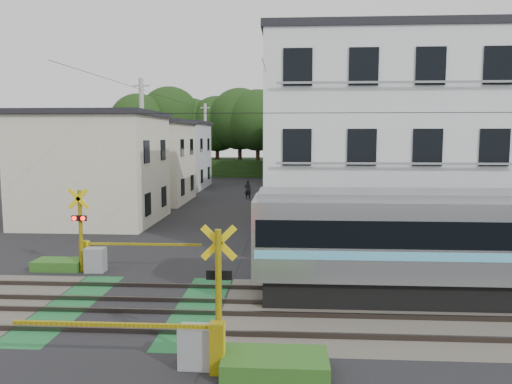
# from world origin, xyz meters

# --- Properties ---
(ground) EXTENTS (120.00, 120.00, 0.00)m
(ground) POSITION_xyz_m (0.00, 0.00, 0.00)
(ground) COLOR black
(track_bed) EXTENTS (120.00, 120.00, 0.14)m
(track_bed) POSITION_xyz_m (0.00, 0.00, 0.04)
(track_bed) COLOR #47423A
(track_bed) RESTS_ON ground
(crossing_signal_near) EXTENTS (4.74, 0.65, 3.09)m
(crossing_signal_near) POSITION_xyz_m (2.59, -3.65, 0.71)
(crossing_signal_near) COLOR yellow
(crossing_signal_near) RESTS_ON ground
(crossing_signal_far) EXTENTS (4.74, 0.65, 3.09)m
(crossing_signal_far) POSITION_xyz_m (-2.59, 3.65, 0.71)
(crossing_signal_far) COLOR yellow
(crossing_signal_far) RESTS_ON ground
(apartment_block) EXTENTS (10.20, 8.36, 9.30)m
(apartment_block) POSITION_xyz_m (8.50, 9.49, 4.66)
(apartment_block) COLOR silver
(apartment_block) RESTS_ON ground
(houses_row) EXTENTS (22.07, 31.35, 6.80)m
(houses_row) POSITION_xyz_m (0.25, 25.92, 3.24)
(houses_row) COLOR beige
(houses_row) RESTS_ON ground
(tree_hill) EXTENTS (40.00, 12.99, 11.07)m
(tree_hill) POSITION_xyz_m (-1.12, 48.18, 5.44)
(tree_hill) COLOR #193311
(tree_hill) RESTS_ON ground
(catenary) EXTENTS (60.00, 5.04, 7.00)m
(catenary) POSITION_xyz_m (6.00, 0.03, 3.70)
(catenary) COLOR #2D2D33
(catenary) RESTS_ON ground
(utility_poles) EXTENTS (7.90, 42.00, 8.00)m
(utility_poles) POSITION_xyz_m (-1.05, 23.01, 4.08)
(utility_poles) COLOR #A5A5A0
(utility_poles) RESTS_ON ground
(pedestrian) EXTENTS (0.61, 0.47, 1.50)m
(pedestrian) POSITION_xyz_m (1.39, 24.87, 0.75)
(pedestrian) COLOR black
(pedestrian) RESTS_ON ground
(weed_patches) EXTENTS (10.25, 8.80, 0.40)m
(weed_patches) POSITION_xyz_m (1.76, -0.09, 0.18)
(weed_patches) COLOR #2D5E1E
(weed_patches) RESTS_ON ground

